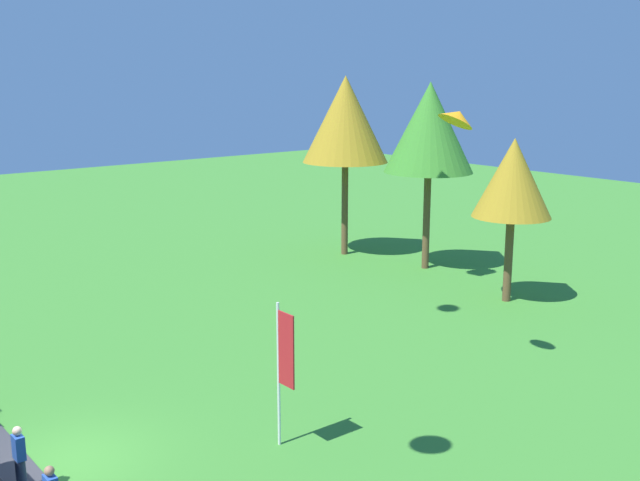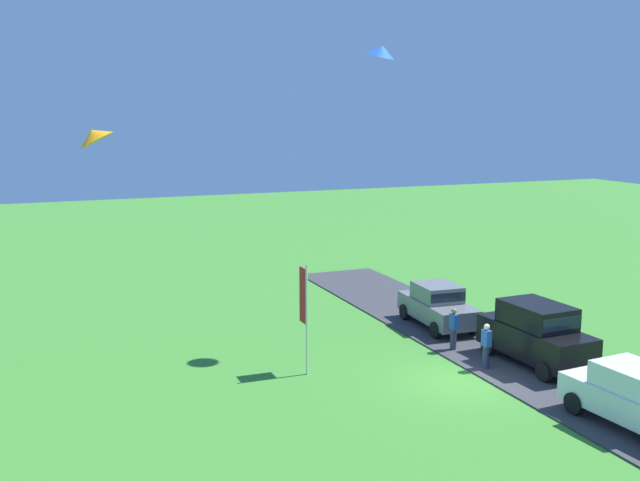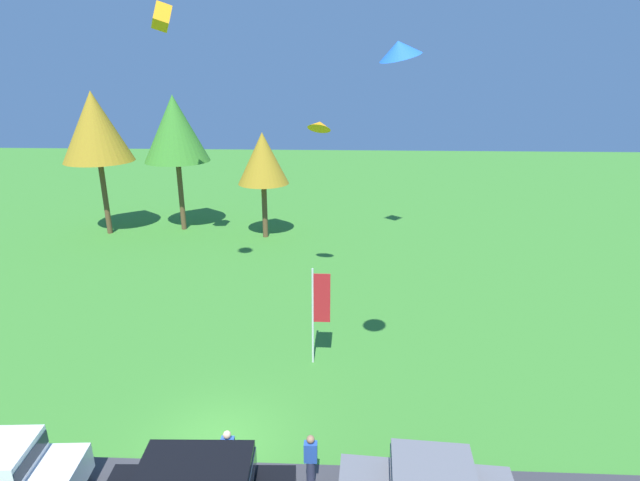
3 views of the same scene
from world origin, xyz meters
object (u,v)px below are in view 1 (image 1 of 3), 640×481
(tree_center_back, at_px, (513,179))
(tree_right_of_center, at_px, (429,128))
(tree_lone_near, at_px, (345,120))
(kite_delta_low_drifter, at_px, (458,117))
(flag_banner, at_px, (284,358))
(person_watching_sky, at_px, (20,459))

(tree_center_back, bearing_deg, tree_right_of_center, 166.54)
(tree_lone_near, distance_m, tree_center_back, 11.36)
(tree_lone_near, relative_size, kite_delta_low_drifter, 8.66)
(flag_banner, bearing_deg, kite_delta_low_drifter, 92.38)
(tree_center_back, bearing_deg, tree_lone_near, 178.36)
(person_watching_sky, distance_m, tree_lone_near, 26.62)
(person_watching_sky, distance_m, tree_right_of_center, 25.49)
(tree_center_back, height_order, flag_banner, tree_center_back)
(tree_lone_near, bearing_deg, tree_right_of_center, 13.16)
(kite_delta_low_drifter, bearing_deg, tree_lone_near, 149.56)
(tree_right_of_center, bearing_deg, flag_banner, -58.03)
(person_watching_sky, height_order, tree_right_of_center, tree_right_of_center)
(kite_delta_low_drifter, bearing_deg, person_watching_sky, -98.41)
(flag_banner, distance_m, kite_delta_low_drifter, 9.12)
(person_watching_sky, height_order, tree_lone_near, tree_lone_near)
(tree_right_of_center, height_order, flag_banner, tree_right_of_center)
(person_watching_sky, distance_m, tree_center_back, 22.31)
(person_watching_sky, bearing_deg, tree_center_back, 95.85)
(tree_right_of_center, bearing_deg, tree_center_back, -13.46)
(tree_right_of_center, height_order, tree_center_back, tree_right_of_center)
(person_watching_sky, xyz_separation_m, kite_delta_low_drifter, (1.93, 13.04, 7.64))
(tree_right_of_center, distance_m, flag_banner, 20.63)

